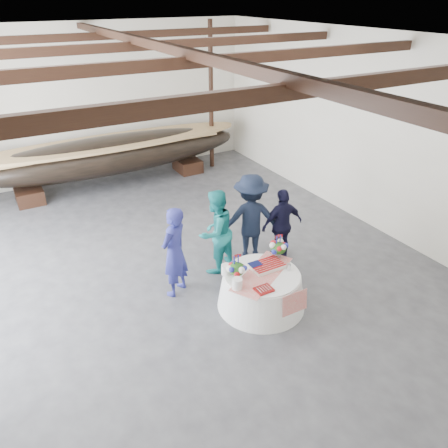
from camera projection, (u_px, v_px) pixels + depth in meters
floor at (176, 264)px, 9.42m from camera, size 10.00×12.00×0.01m
wall_back at (90, 104)px, 12.95m from camera, size 10.00×0.02×4.50m
wall_front at (447, 381)px, 3.75m from camera, size 10.00×0.02×4.50m
wall_right at (361, 130)px, 10.52m from camera, size 0.02×12.00×4.50m
ceiling at (162, 39)px, 7.29m from camera, size 10.00×12.00×0.01m
pavilion_structure at (147, 64)px, 8.17m from camera, size 9.80×11.76×4.50m
longboat_display at (112, 155)px, 12.79m from camera, size 8.08×1.62×1.52m
banquet_table at (261, 290)px, 8.04m from camera, size 1.63×1.63×0.70m
tabletop_items at (257, 263)px, 7.93m from camera, size 1.58×1.22×0.40m
guest_woman_blue at (174, 252)px, 8.14m from camera, size 0.79×0.72×1.82m
guest_woman_teal at (216, 232)px, 8.85m from camera, size 1.05×0.94×1.79m
guest_man_left at (250, 219)px, 9.15m from camera, size 1.45×1.14×1.98m
guest_man_right at (282, 225)px, 9.30m from camera, size 0.98×0.48×1.63m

